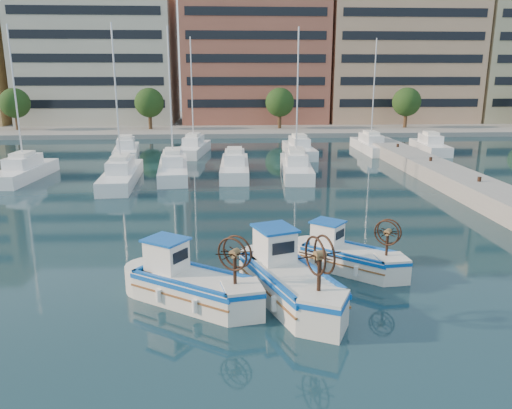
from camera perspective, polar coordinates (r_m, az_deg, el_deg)
name	(u,v)px	position (r m, az deg, el deg)	size (l,w,h in m)	color
ground	(319,295)	(18.96, 7.26, -10.26)	(300.00, 300.00, 0.00)	#193643
waterfront	(306,54)	(82.95, 5.69, 16.75)	(180.00, 40.00, 25.60)	gray
yacht_marina	(236,159)	(45.35, -2.31, 5.21)	(39.94, 24.22, 11.50)	white
fishing_boat_a	(190,282)	(18.16, -7.55, -8.76)	(4.59, 3.93, 2.81)	silver
fishing_boat_b	(288,278)	(18.15, 3.71, -8.40)	(3.52, 5.14, 3.10)	silver
fishing_boat_c	(347,254)	(21.22, 10.32, -5.62)	(3.97, 3.67, 2.49)	silver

